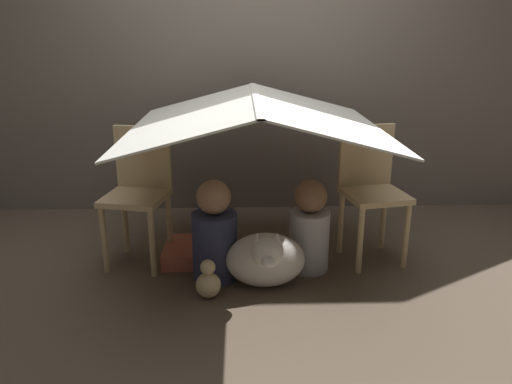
{
  "coord_description": "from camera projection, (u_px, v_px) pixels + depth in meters",
  "views": [
    {
      "loc": [
        -0.09,
        -2.79,
        1.45
      ],
      "look_at": [
        0.0,
        0.16,
        0.48
      ],
      "focal_mm": 35.0,
      "sensor_mm": 36.0,
      "label": 1
    }
  ],
  "objects": [
    {
      "name": "ground_plane",
      "position": [
        257.0,
        273.0,
        3.11
      ],
      "size": [
        8.8,
        8.8,
        0.0
      ],
      "primitive_type": "plane",
      "color": "brown"
    },
    {
      "name": "wall_back",
      "position": [
        252.0,
        55.0,
        3.87
      ],
      "size": [
        7.0,
        0.05,
        2.5
      ],
      "color": "#6B6056",
      "rests_on": "ground_plane"
    },
    {
      "name": "chair_left",
      "position": [
        139.0,
        189.0,
        3.14
      ],
      "size": [
        0.43,
        0.43,
        0.87
      ],
      "rotation": [
        0.0,
        0.0,
        -0.2
      ],
      "color": "#D1B27F",
      "rests_on": "ground_plane"
    },
    {
      "name": "chair_right",
      "position": [
        371.0,
        186.0,
        3.19
      ],
      "size": [
        0.43,
        0.43,
        0.87
      ],
      "rotation": [
        0.0,
        0.0,
        0.2
      ],
      "color": "#D1B27F",
      "rests_on": "ground_plane"
    },
    {
      "name": "sheet_canopy",
      "position": [
        256.0,
        114.0,
        2.96
      ],
      "size": [
        1.51,
        1.51,
        0.21
      ],
      "color": "silver"
    },
    {
      "name": "person_front",
      "position": [
        215.0,
        236.0,
        2.97
      ],
      "size": [
        0.27,
        0.27,
        0.62
      ],
      "color": "#2D3351",
      "rests_on": "ground_plane"
    },
    {
      "name": "person_second",
      "position": [
        309.0,
        229.0,
        3.08
      ],
      "size": [
        0.25,
        0.25,
        0.58
      ],
      "color": "#B2B2B7",
      "rests_on": "ground_plane"
    },
    {
      "name": "dog",
      "position": [
        266.0,
        259.0,
        2.87
      ],
      "size": [
        0.46,
        0.42,
        0.41
      ],
      "color": "silver",
      "rests_on": "ground_plane"
    },
    {
      "name": "floor_cushion",
      "position": [
        201.0,
        252.0,
        3.28
      ],
      "size": [
        0.48,
        0.38,
        0.1
      ],
      "color": "#CC664C",
      "rests_on": "ground_plane"
    },
    {
      "name": "plush_toy",
      "position": [
        208.0,
        282.0,
        2.8
      ],
      "size": [
        0.14,
        0.14,
        0.23
      ],
      "color": "beige",
      "rests_on": "ground_plane"
    }
  ]
}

